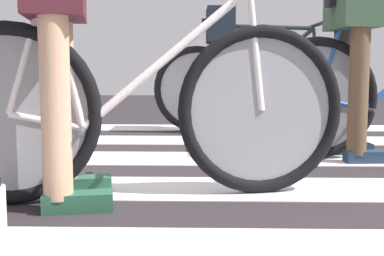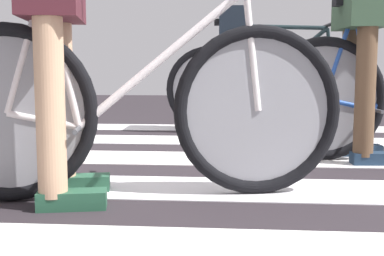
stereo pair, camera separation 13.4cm
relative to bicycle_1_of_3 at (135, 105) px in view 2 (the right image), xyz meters
name	(u,v)px [view 2 (the right image)]	position (x,y,z in m)	size (l,w,h in m)	color
ground	(230,166)	(0.38, 0.77, -0.40)	(18.00, 14.00, 0.02)	#292328
crosswalk_markings	(232,172)	(0.40, 0.54, -0.38)	(5.45, 4.26, 0.00)	silver
bicycle_1_of_3	(135,105)	(0.00, 0.00, 0.00)	(1.71, 0.56, 0.93)	black
cyclist_1_of_3	(55,39)	(-0.30, -0.06, 0.26)	(0.38, 0.45, 1.00)	tan
cyclist_2_of_3	(360,44)	(1.12, 0.94, 0.29)	(0.34, 0.42, 1.04)	brown
bicycle_3_of_3	(270,86)	(0.71, 2.19, 0.00)	(1.74, 0.52, 0.93)	black
cyclist_3_of_3	(233,53)	(0.40, 2.18, 0.27)	(0.32, 0.42, 1.02)	#A87A5B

